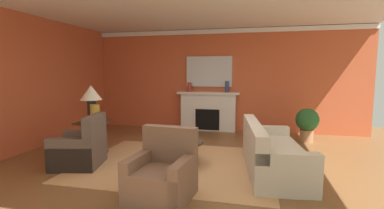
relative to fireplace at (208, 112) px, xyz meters
name	(u,v)px	position (x,y,z in m)	size (l,w,h in m)	color
ground_plane	(196,166)	(0.32, -3.13, -0.54)	(9.75, 9.75, 0.00)	brown
wall_fireplace	(220,80)	(0.32, 0.21, 0.94)	(8.10, 0.12, 2.96)	#C65633
wall_window	(30,83)	(-3.49, -2.83, 0.94)	(0.12, 7.16, 2.96)	#C65633
ceiling_panel	(200,2)	(0.32, -2.83, 2.45)	(8.10, 7.16, 0.06)	white
crown_moulding	(220,31)	(0.32, 0.13, 2.34)	(8.10, 0.08, 0.12)	white
area_rug	(177,164)	(-0.06, -3.11, -0.54)	(3.52, 2.77, 0.01)	tan
fireplace	(208,112)	(0.00, 0.00, 0.00)	(1.80, 0.35, 1.14)	white
mantel_mirror	(209,72)	(0.00, 0.12, 1.19)	(1.35, 0.04, 0.88)	silver
sofa	(271,155)	(1.65, -3.13, -0.24)	(1.15, 2.19, 0.85)	beige
armchair_near_window	(81,150)	(-1.73, -3.62, -0.24)	(0.95, 0.95, 0.95)	brown
armchair_facing_fireplace	(162,177)	(0.16, -4.53, -0.24)	(0.87, 0.87, 0.95)	brown
coffee_table	(176,147)	(-0.06, -3.11, -0.21)	(1.00, 1.00, 0.45)	#3D2D1E
side_table	(93,136)	(-1.94, -2.91, -0.14)	(0.56, 0.56, 0.70)	#3D2D1E
table_lamp	(91,96)	(-1.94, -2.91, 0.68)	(0.44, 0.44, 0.75)	black
vase_mantel_right	(227,87)	(0.55, -0.05, 0.76)	(0.11, 0.11, 0.32)	navy
vase_on_side_table	(95,114)	(-1.79, -3.03, 0.34)	(0.18, 0.18, 0.37)	#B7892D
vase_mantel_left	(189,87)	(-0.55, -0.05, 0.74)	(0.11, 0.11, 0.28)	#9E3328
book_red_cover	(181,138)	(-0.01, -2.98, -0.06)	(0.19, 0.16, 0.06)	navy
potted_plant	(307,122)	(2.61, -0.74, -0.05)	(0.56, 0.56, 0.83)	#A8754C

